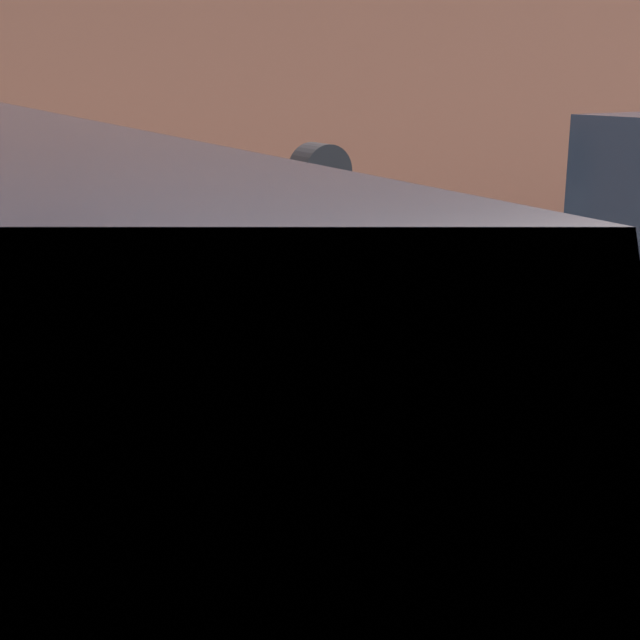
{
  "coord_description": "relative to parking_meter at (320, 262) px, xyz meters",
  "views": [
    {
      "loc": [
        -1.95,
        -1.44,
        1.87
      ],
      "look_at": [
        -0.5,
        1.02,
        1.07
      ],
      "focal_mm": 50.0,
      "sensor_mm": 36.0,
      "label": 1
    }
  ],
  "objects": [
    {
      "name": "sidewalk",
      "position": [
        0.5,
        1.18,
        -1.21
      ],
      "size": [
        24.0,
        2.8,
        0.12
      ],
      "color": "#BCB7AD",
      "rests_on": "ground_plane"
    },
    {
      "name": "parking_meter",
      "position": [
        0.0,
        0.0,
        0.0
      ],
      "size": [
        0.17,
        0.15,
        1.53
      ],
      "color": "#2D2D30",
      "rests_on": "sidewalk"
    }
  ]
}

